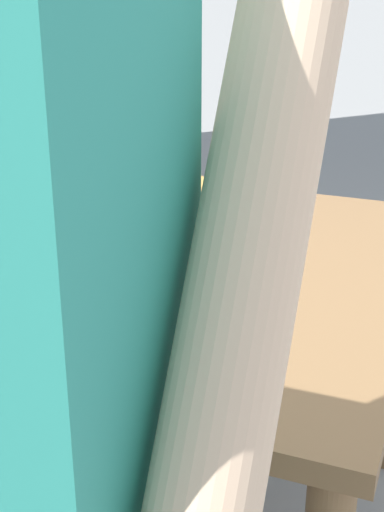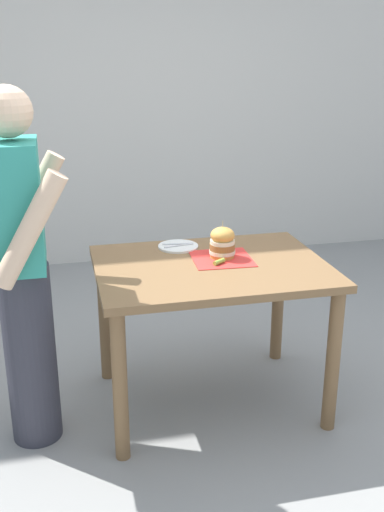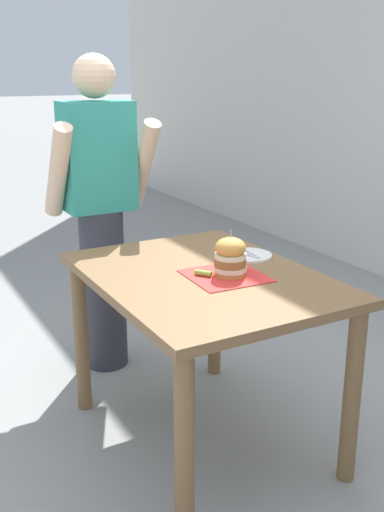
% 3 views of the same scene
% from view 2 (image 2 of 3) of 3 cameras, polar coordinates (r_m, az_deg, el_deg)
% --- Properties ---
extents(ground_plane, '(80.00, 80.00, 0.00)m').
position_cam_2_polar(ground_plane, '(3.38, 1.70, -13.52)').
color(ground_plane, gray).
extents(patio_table, '(0.87, 1.16, 0.80)m').
position_cam_2_polar(patio_table, '(3.07, 1.82, -2.97)').
color(patio_table, brown).
rests_on(patio_table, ground).
extents(serving_paper, '(0.32, 0.32, 0.00)m').
position_cam_2_polar(serving_paper, '(3.10, 2.86, -0.24)').
color(serving_paper, red).
rests_on(serving_paper, patio_table).
extents(sandwich, '(0.14, 0.14, 0.20)m').
position_cam_2_polar(sandwich, '(3.09, 2.91, 1.30)').
color(sandwich, gold).
rests_on(sandwich, serving_paper).
extents(pickle_spear, '(0.06, 0.07, 0.02)m').
position_cam_2_polar(pickle_spear, '(3.01, 2.60, -0.56)').
color(pickle_spear, '#8EA83D').
rests_on(pickle_spear, serving_paper).
extents(side_plate_with_forks, '(0.22, 0.22, 0.02)m').
position_cam_2_polar(side_plate_with_forks, '(3.27, -1.33, 0.93)').
color(side_plate_with_forks, white).
rests_on(side_plate_with_forks, patio_table).
extents(diner_across_table, '(0.55, 0.35, 1.69)m').
position_cam_2_polar(diner_across_table, '(2.81, -15.80, -1.16)').
color(diner_across_table, '#33333D').
rests_on(diner_across_table, ground).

